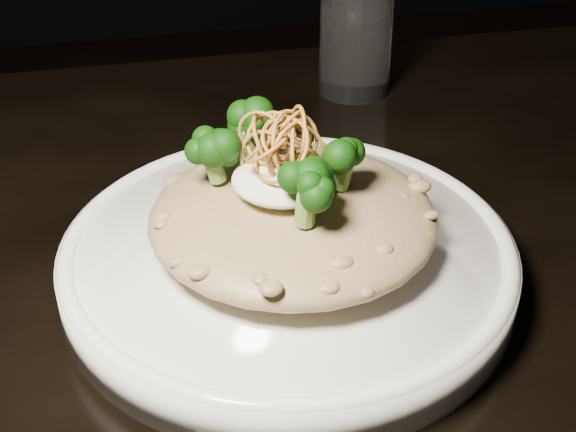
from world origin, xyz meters
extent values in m
cube|color=black|center=(0.00, 0.00, 0.73)|extent=(1.10, 0.80, 0.04)
cylinder|color=white|center=(-0.07, -0.03, 0.77)|extent=(0.32, 0.32, 0.03)
ellipsoid|color=brown|center=(-0.06, -0.03, 0.80)|extent=(0.20, 0.20, 0.04)
ellipsoid|color=white|center=(-0.07, -0.03, 0.84)|extent=(0.07, 0.07, 0.02)
cylinder|color=silver|center=(0.07, 0.27, 0.81)|extent=(0.09, 0.09, 0.13)
camera|label=1|loc=(-0.17, -0.47, 1.10)|focal=50.00mm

